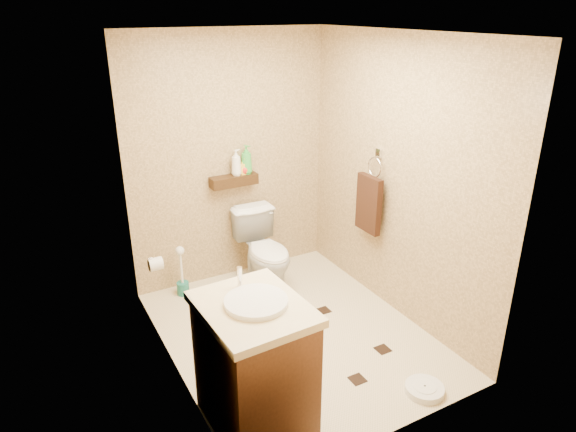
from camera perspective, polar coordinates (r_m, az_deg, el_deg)
ground at (r=4.44m, az=0.64°, el=-12.92°), size 2.50×2.50×0.00m
wall_back at (r=4.95m, az=-6.49°, el=6.17°), size 2.00×0.04×2.40m
wall_front at (r=2.95m, az=12.83°, el=-5.84°), size 2.00×0.04×2.40m
wall_left at (r=3.53m, az=-13.57°, el=-1.10°), size 0.04×2.50×2.40m
wall_right at (r=4.43m, az=12.06°, el=3.88°), size 0.04×2.50×2.40m
ceiling at (r=3.63m, az=0.81°, el=19.72°), size 2.00×2.50×0.02m
wall_shelf at (r=4.93m, az=-6.03°, el=3.94°), size 0.46×0.14×0.10m
floor_accents at (r=4.41m, az=0.97°, el=-13.22°), size 1.23×1.34×0.01m
toilet at (r=4.95m, az=-2.56°, el=-3.95°), size 0.45×0.75×0.75m
vanity at (r=3.39m, az=-3.72°, el=-16.06°), size 0.64×0.76×1.04m
bathroom_scale at (r=3.99m, az=14.92°, el=-18.09°), size 0.34×0.34×0.06m
toilet_brush at (r=4.99m, az=-11.68°, el=-6.74°), size 0.12×0.12×0.50m
towel_ring at (r=4.64m, az=9.01°, el=1.62°), size 0.12×0.30×0.76m
toilet_paper at (r=4.37m, az=-14.51°, el=-5.19°), size 0.12×0.11×0.12m
bottle_a at (r=4.89m, az=-5.78°, el=5.95°), size 0.11×0.11×0.25m
bottle_b at (r=4.93m, az=-5.00°, el=5.57°), size 0.07×0.07×0.16m
bottle_c at (r=4.94m, az=-4.87°, el=5.43°), size 0.13×0.13×0.13m
bottle_d at (r=4.93m, az=-4.65°, el=6.29°), size 0.15×0.15×0.28m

